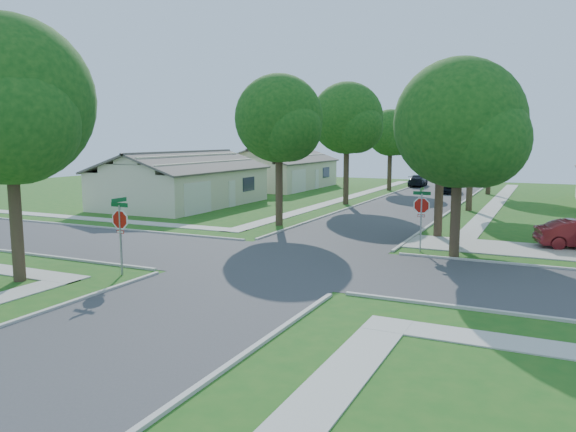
# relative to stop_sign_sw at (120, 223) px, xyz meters

# --- Properties ---
(ground) EXTENTS (100.00, 100.00, 0.00)m
(ground) POSITION_rel_stop_sign_sw_xyz_m (4.70, 4.70, -2.03)
(ground) COLOR #1B5517
(ground) RESTS_ON ground
(road_ns) EXTENTS (7.00, 100.00, 0.02)m
(road_ns) POSITION_rel_stop_sign_sw_xyz_m (4.70, 4.70, -2.03)
(road_ns) COLOR #333335
(road_ns) RESTS_ON ground
(sidewalk_ne) EXTENTS (1.20, 40.00, 0.04)m
(sidewalk_ne) POSITION_rel_stop_sign_sw_xyz_m (10.80, 30.70, -2.01)
(sidewalk_ne) COLOR #9E9B91
(sidewalk_ne) RESTS_ON ground
(sidewalk_nw) EXTENTS (1.20, 40.00, 0.04)m
(sidewalk_nw) POSITION_rel_stop_sign_sw_xyz_m (-1.40, 30.70, -2.01)
(sidewalk_nw) COLOR #9E9B91
(sidewalk_nw) RESTS_ON ground
(driveway) EXTENTS (8.80, 3.60, 0.05)m
(driveway) POSITION_rel_stop_sign_sw_xyz_m (12.60, 11.80, -2.01)
(driveway) COLOR #9E9B91
(driveway) RESTS_ON ground
(stop_sign_sw) EXTENTS (1.05, 0.80, 2.98)m
(stop_sign_sw) POSITION_rel_stop_sign_sw_xyz_m (0.00, 0.00, 0.00)
(stop_sign_sw) COLOR gray
(stop_sign_sw) RESTS_ON ground
(stop_sign_ne) EXTENTS (1.05, 0.80, 2.98)m
(stop_sign_ne) POSITION_rel_stop_sign_sw_xyz_m (9.40, 9.40, 0.00)
(stop_sign_ne) COLOR gray
(stop_sign_ne) RESTS_ON ground
(tree_e_near) EXTENTS (4.97, 4.80, 8.28)m
(tree_e_near) POSITION_rel_stop_sign_sw_xyz_m (9.45, 13.71, 3.61)
(tree_e_near) COLOR #38281C
(tree_e_near) RESTS_ON ground
(tree_e_mid) EXTENTS (5.59, 5.40, 9.21)m
(tree_e_mid) POSITION_rel_stop_sign_sw_xyz_m (9.46, 25.71, 4.22)
(tree_e_mid) COLOR #38281C
(tree_e_mid) RESTS_ON ground
(tree_e_far) EXTENTS (5.17, 5.00, 8.72)m
(tree_e_far) POSITION_rel_stop_sign_sw_xyz_m (9.45, 38.71, 3.95)
(tree_e_far) COLOR #38281C
(tree_e_far) RESTS_ON ground
(tree_w_near) EXTENTS (5.38, 5.20, 8.97)m
(tree_w_near) POSITION_rel_stop_sign_sw_xyz_m (0.06, 13.71, 4.08)
(tree_w_near) COLOR #38281C
(tree_w_near) RESTS_ON ground
(tree_w_mid) EXTENTS (5.80, 5.60, 9.56)m
(tree_w_mid) POSITION_rel_stop_sign_sw_xyz_m (0.06, 25.71, 4.46)
(tree_w_mid) COLOR #38281C
(tree_w_mid) RESTS_ON ground
(tree_w_far) EXTENTS (4.76, 4.60, 8.04)m
(tree_w_far) POSITION_rel_stop_sign_sw_xyz_m (0.05, 38.71, 3.48)
(tree_w_far) COLOR #38281C
(tree_w_far) RESTS_ON ground
(tree_sw_corner) EXTENTS (6.21, 6.00, 9.55)m
(tree_sw_corner) POSITION_rel_stop_sign_sw_xyz_m (-2.74, -2.29, 4.23)
(tree_sw_corner) COLOR #38281C
(tree_sw_corner) RESTS_ON ground
(tree_ne_corner) EXTENTS (5.80, 5.60, 8.66)m
(tree_ne_corner) POSITION_rel_stop_sign_sw_xyz_m (11.06, 8.91, 3.56)
(tree_ne_corner) COLOR #38281C
(tree_ne_corner) RESTS_ON ground
(house_nw_near) EXTENTS (8.42, 13.60, 4.23)m
(house_nw_near) POSITION_rel_stop_sign_sw_xyz_m (-11.29, 19.70, -0.51)
(house_nw_near) COLOR beige
(house_nw_near) RESTS_ON ground
(house_nw_far) EXTENTS (8.42, 13.60, 4.23)m
(house_nw_far) POSITION_rel_stop_sign_sw_xyz_m (-11.29, 36.70, -0.51)
(house_nw_far) COLOR beige
(house_nw_far) RESTS_ON ground
(car_curb_east) EXTENTS (2.24, 4.51, 1.48)m
(car_curb_east) POSITION_rel_stop_sign_sw_xyz_m (5.90, 38.55, -1.29)
(car_curb_east) COLOR black
(car_curb_east) RESTS_ON ground
(car_curb_west) EXTENTS (2.22, 4.57, 1.28)m
(car_curb_west) POSITION_rel_stop_sign_sw_xyz_m (1.58, 44.55, -1.39)
(car_curb_west) COLOR black
(car_curb_west) RESTS_ON ground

